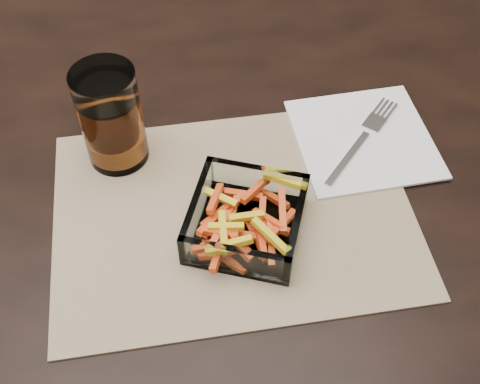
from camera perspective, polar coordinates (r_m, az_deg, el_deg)
name	(u,v)px	position (r m, az deg, el deg)	size (l,w,h in m)	color
dining_table	(148,223)	(0.87, -8.76, -2.97)	(1.60, 0.90, 0.75)	black
placemat	(233,212)	(0.76, -0.63, -1.90)	(0.45, 0.33, 0.00)	tan
glass_bowl	(246,221)	(0.73, 0.60, -2.76)	(0.16, 0.16, 0.05)	white
tumbler	(112,120)	(0.79, -12.06, 6.67)	(0.08, 0.08, 0.14)	white
napkin	(364,139)	(0.86, 11.63, 4.98)	(0.18, 0.18, 0.00)	white
fork	(363,138)	(0.85, 11.59, 5.05)	(0.13, 0.16, 0.00)	silver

